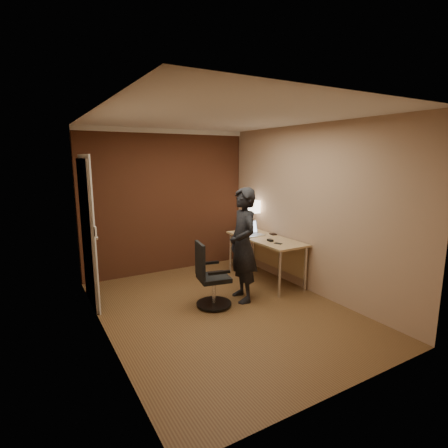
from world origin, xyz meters
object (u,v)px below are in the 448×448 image
Objects in this scene: desk at (269,245)px; wallet at (273,234)px; desk_lamp at (252,207)px; phone at (278,243)px; laptop at (252,231)px; mouse at (270,240)px; person at (243,245)px; office_chair at (210,279)px.

wallet is (0.17, 0.11, 0.14)m from desk.
phone is at bearing -102.85° from desk_lamp.
laptop is 0.71m from phone.
desk is 13.64× the size of wallet.
mouse reaches higher than desk.
mouse is (-0.16, -0.24, 0.14)m from desk.
phone is at bearing -121.08° from wallet.
desk is 0.93× the size of person.
wallet reaches higher than desk.
desk is 2.80× the size of desk_lamp.
laptop is at bearing 67.25° from phone.
desk_lamp reaches higher than mouse.
person is (-1.00, -0.59, 0.07)m from wallet.
wallet is 1.67m from office_chair.
phone is 0.07× the size of person.
person is (-0.68, -0.76, 0.01)m from laptop.
desk is at bearing 47.45° from phone.
laptop is at bearing 118.71° from desk.
phone reaches higher than desk.
mouse is 0.06× the size of person.
wallet is (0.08, -0.53, -0.41)m from desk_lamp.
laptop reaches higher than office_chair.
phone is 0.68m from person.
person is at bearing 161.90° from phone.
mouse is 0.18m from phone.
office_chair is at bearing 159.30° from phone.
office_chair is at bearing -164.34° from mouse.
person reaches higher than office_chair.
desk_lamp is at bearing 78.66° from mouse.
person reaches higher than laptop.
person is at bearing -129.41° from desk_lamp.
laptop is (-0.15, 0.28, 0.19)m from desk.
desk is 15.00× the size of mouse.
wallet is at bearing -81.21° from desk_lamp.
desk_lamp is at bearing 55.57° from laptop.
mouse is (-0.01, -0.52, -0.05)m from laptop.
desk is 0.98m from person.
desk is at bearing 60.86° from mouse.
mouse is 0.71m from person.
wallet is at bearing 131.12° from person.
laptop reaches higher than phone.
desk_lamp is at bearing 54.20° from phone.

